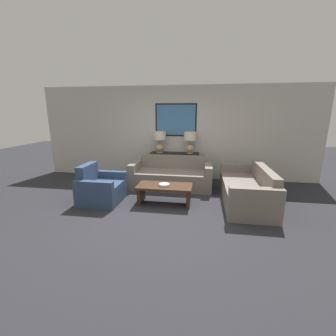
{
  "coord_description": "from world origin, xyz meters",
  "views": [
    {
      "loc": [
        0.78,
        -4.02,
        1.9
      ],
      "look_at": [
        0.0,
        0.99,
        0.65
      ],
      "focal_mm": 24.0,
      "sensor_mm": 36.0,
      "label": 1
    }
  ],
  "objects_px": {
    "coffee_table": "(165,190)",
    "table_lamp_right": "(190,140)",
    "table_lamp_left": "(160,139)",
    "decorative_bowl": "(164,185)",
    "couch_by_side": "(247,190)",
    "couch_by_back_wall": "(171,176)",
    "armchair_near_back_wall": "(101,189)",
    "console_table": "(175,166)"
  },
  "relations": [
    {
      "from": "table_lamp_left",
      "to": "decorative_bowl",
      "type": "relative_size",
      "value": 2.67
    },
    {
      "from": "decorative_bowl",
      "to": "armchair_near_back_wall",
      "type": "height_order",
      "value": "armchair_near_back_wall"
    },
    {
      "from": "coffee_table",
      "to": "couch_by_back_wall",
      "type": "bearing_deg",
      "value": 90.83
    },
    {
      "from": "couch_by_side",
      "to": "coffee_table",
      "type": "bearing_deg",
      "value": -169.24
    },
    {
      "from": "couch_by_side",
      "to": "console_table",
      "type": "bearing_deg",
      "value": 139.91
    },
    {
      "from": "coffee_table",
      "to": "armchair_near_back_wall",
      "type": "height_order",
      "value": "armchair_near_back_wall"
    },
    {
      "from": "table_lamp_left",
      "to": "couch_by_side",
      "type": "xyz_separation_m",
      "value": [
        2.2,
        -1.49,
        -0.88
      ]
    },
    {
      "from": "table_lamp_left",
      "to": "decorative_bowl",
      "type": "xyz_separation_m",
      "value": [
        0.45,
        -1.87,
        -0.73
      ]
    },
    {
      "from": "couch_by_back_wall",
      "to": "couch_by_side",
      "type": "xyz_separation_m",
      "value": [
        1.77,
        -0.8,
        0.0
      ]
    },
    {
      "from": "couch_by_back_wall",
      "to": "armchair_near_back_wall",
      "type": "xyz_separation_m",
      "value": [
        -1.39,
        -1.21,
        0.0
      ]
    },
    {
      "from": "table_lamp_left",
      "to": "coffee_table",
      "type": "bearing_deg",
      "value": -76.24
    },
    {
      "from": "couch_by_side",
      "to": "decorative_bowl",
      "type": "relative_size",
      "value": 9.21
    },
    {
      "from": "decorative_bowl",
      "to": "armchair_near_back_wall",
      "type": "xyz_separation_m",
      "value": [
        -1.41,
        -0.02,
        -0.15
      ]
    },
    {
      "from": "armchair_near_back_wall",
      "to": "couch_by_side",
      "type": "bearing_deg",
      "value": 7.25
    },
    {
      "from": "couch_by_back_wall",
      "to": "armchair_near_back_wall",
      "type": "bearing_deg",
      "value": -139.02
    },
    {
      "from": "coffee_table",
      "to": "table_lamp_right",
      "type": "bearing_deg",
      "value": 77.22
    },
    {
      "from": "console_table",
      "to": "couch_by_side",
      "type": "distance_m",
      "value": 2.31
    },
    {
      "from": "armchair_near_back_wall",
      "to": "decorative_bowl",
      "type": "bearing_deg",
      "value": 0.9
    },
    {
      "from": "console_table",
      "to": "table_lamp_left",
      "type": "bearing_deg",
      "value": -180.0
    },
    {
      "from": "console_table",
      "to": "couch_by_side",
      "type": "relative_size",
      "value": 0.67
    },
    {
      "from": "console_table",
      "to": "table_lamp_left",
      "type": "relative_size",
      "value": 2.3
    },
    {
      "from": "couch_by_side",
      "to": "table_lamp_left",
      "type": "bearing_deg",
      "value": 145.9
    },
    {
      "from": "couch_by_side",
      "to": "armchair_near_back_wall",
      "type": "height_order",
      "value": "armchair_near_back_wall"
    },
    {
      "from": "couch_by_side",
      "to": "table_lamp_right",
      "type": "bearing_deg",
      "value": 131.97
    },
    {
      "from": "console_table",
      "to": "table_lamp_right",
      "type": "distance_m",
      "value": 0.88
    },
    {
      "from": "table_lamp_left",
      "to": "couch_by_back_wall",
      "type": "bearing_deg",
      "value": -57.85
    },
    {
      "from": "couch_by_back_wall",
      "to": "decorative_bowl",
      "type": "bearing_deg",
      "value": -89.21
    },
    {
      "from": "console_table",
      "to": "table_lamp_left",
      "type": "distance_m",
      "value": 0.88
    },
    {
      "from": "console_table",
      "to": "table_lamp_right",
      "type": "xyz_separation_m",
      "value": [
        0.43,
        -0.0,
        0.77
      ]
    },
    {
      "from": "couch_by_back_wall",
      "to": "coffee_table",
      "type": "distance_m",
      "value": 1.14
    },
    {
      "from": "table_lamp_left",
      "to": "console_table",
      "type": "bearing_deg",
      "value": 0.0
    },
    {
      "from": "couch_by_side",
      "to": "decorative_bowl",
      "type": "height_order",
      "value": "couch_by_side"
    },
    {
      "from": "table_lamp_left",
      "to": "couch_by_side",
      "type": "height_order",
      "value": "table_lamp_left"
    },
    {
      "from": "table_lamp_right",
      "to": "couch_by_side",
      "type": "height_order",
      "value": "table_lamp_right"
    },
    {
      "from": "table_lamp_left",
      "to": "couch_by_side",
      "type": "distance_m",
      "value": 2.8
    },
    {
      "from": "console_table",
      "to": "decorative_bowl",
      "type": "bearing_deg",
      "value": -89.5
    },
    {
      "from": "console_table",
      "to": "coffee_table",
      "type": "xyz_separation_m",
      "value": [
        0.02,
        -1.82,
        -0.09
      ]
    },
    {
      "from": "decorative_bowl",
      "to": "armchair_near_back_wall",
      "type": "bearing_deg",
      "value": -179.1
    },
    {
      "from": "table_lamp_right",
      "to": "coffee_table",
      "type": "relative_size",
      "value": 0.52
    },
    {
      "from": "coffee_table",
      "to": "armchair_near_back_wall",
      "type": "bearing_deg",
      "value": -177.19
    },
    {
      "from": "table_lamp_left",
      "to": "couch_by_side",
      "type": "relative_size",
      "value": 0.29
    },
    {
      "from": "console_table",
      "to": "decorative_bowl",
      "type": "relative_size",
      "value": 6.15
    }
  ]
}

